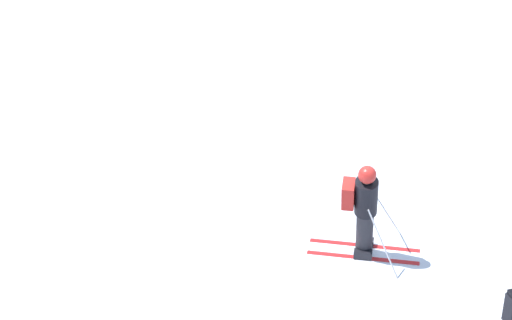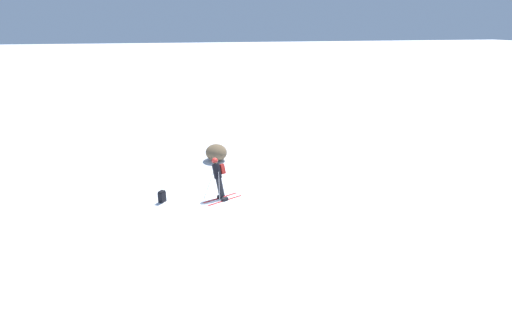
% 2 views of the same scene
% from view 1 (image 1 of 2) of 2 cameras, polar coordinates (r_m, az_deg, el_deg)
% --- Properties ---
extents(ground_plane, '(300.00, 300.00, 0.00)m').
position_cam_1_polar(ground_plane, '(13.58, 7.32, -5.97)').
color(ground_plane, white).
extents(skier, '(1.51, 1.76, 1.81)m').
position_cam_1_polar(skier, '(12.74, 7.21, -3.10)').
color(skier, red).
rests_on(skier, ground).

